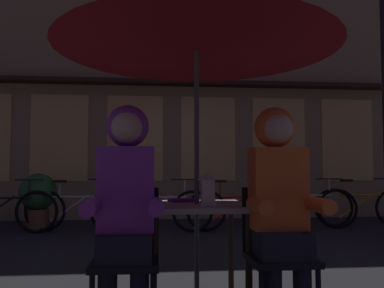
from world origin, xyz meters
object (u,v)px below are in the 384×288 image
Objects in this scene: bicycle_nearest at (2,211)px; bicycle_fourth at (237,209)px; book at (183,200)px; patio_umbrella at (197,26)px; person_left_hooded at (126,193)px; bicycle_fifth at (306,207)px; potted_plant at (38,196)px; person_right_hooded at (279,192)px; street_lamp at (384,46)px; bicycle_third at (160,210)px; bicycle_furthest at (364,207)px; chair_left at (126,250)px; cafe_table at (197,218)px; bicycle_second at (77,209)px; chair_right at (277,247)px; lantern at (208,188)px.

bicycle_nearest is 3.67m from bicycle_fourth.
patio_umbrella is at bearing -83.10° from book.
patio_umbrella is 1.37m from person_left_hooded.
potted_plant reaches higher than bicycle_fifth.
person_left_hooded is 1.00× the size of person_right_hooded.
street_lamp is 3.24m from bicycle_fourth.
bicycle_furthest is at bearing 2.83° from bicycle_third.
chair_left is 0.53× the size of bicycle_fifth.
bicycle_furthest is (2.23, 0.15, 0.00)m from bicycle_fourth.
cafe_table is 0.67m from person_right_hooded.
potted_plant reaches higher than bicycle_second.
bicycle_furthest is (2.78, 4.08, -0.50)m from person_right_hooded.
person_left_hooded is at bearing -111.03° from bicycle_fourth.
person_right_hooded reaches higher than chair_right.
chair_right is 0.36m from person_right_hooded.
bicycle_second is (1.10, 0.14, 0.00)m from bicycle_nearest.
person_right_hooded is 4.96m from bicycle_furthest.
bicycle_second is 1.34m from bicycle_third.
chair_right is at bearing -37.55° from cafe_table.
person_left_hooded is (-0.48, -0.43, 0.21)m from cafe_table.
person_left_hooded is 4.98m from bicycle_fifth.
street_lamp is 5.74m from potted_plant.
chair_left is 1.03m from person_right_hooded.
bicycle_second is at bearing 171.07° from bicycle_third.
lantern is 4.43m from bicycle_fifth.
bicycle_third is 3.32m from book.
person_right_hooded is (0.42, -0.31, -0.01)m from lantern.
bicycle_second is (-1.05, 4.12, -0.50)m from person_left_hooded.
book is at bearing 115.07° from patio_umbrella.
person_left_hooded is 5.56m from bicycle_furthest.
patio_umbrella is 1.68m from chair_right.
potted_plant is (-0.66, 0.16, 0.20)m from bicycle_second.
bicycle_second is 2.57m from bicycle_fourth.
street_lamp reaches higher than person_right_hooded.
bicycle_second is at bearing 162.79° from street_lamp.
bicycle_fifth is (2.74, 4.13, -0.50)m from person_left_hooded.
street_lamp is 4.08m from bicycle_third.
bicycle_furthest is at bearing -2.09° from potted_plant.
street_lamp is at bearing 48.69° from person_right_hooded.
lantern reaches higher than bicycle_second.
chair_right is 0.84m from book.
bicycle_second is at bearing 112.57° from patio_umbrella.
bicycle_third is (0.27, 3.85, -0.14)m from chair_left.
bicycle_fifth is at bearing 38.13° from book.
lantern is 0.52m from person_right_hooded.
potted_plant is at bearing 121.99° from person_right_hooded.
bicycle_nearest is 1.83× the size of potted_plant.
street_lamp is at bearing -32.52° from bicycle_fourth.
cafe_table is at bearing -53.39° from bicycle_nearest.
street_lamp is 2.32× the size of bicycle_furthest.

